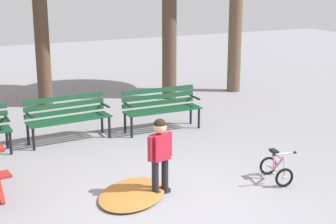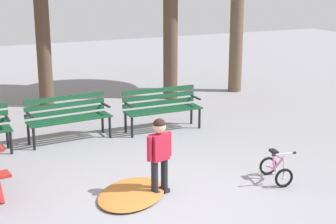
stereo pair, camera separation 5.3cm
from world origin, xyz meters
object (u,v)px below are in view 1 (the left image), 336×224
(park_bench_left, at_px, (68,115))
(park_bench_right, at_px, (161,106))
(kids_bicycle, at_px, (276,168))
(child_standing, at_px, (160,150))

(park_bench_left, bearing_deg, park_bench_right, -4.47)
(park_bench_left, height_order, kids_bicycle, park_bench_left)
(child_standing, xyz_separation_m, kids_bicycle, (1.82, -0.36, -0.47))
(child_standing, relative_size, kids_bicycle, 1.89)
(child_standing, height_order, kids_bicycle, child_standing)
(park_bench_right, height_order, kids_bicycle, park_bench_right)
(park_bench_left, bearing_deg, child_standing, -80.10)
(park_bench_left, relative_size, child_standing, 1.43)
(park_bench_right, bearing_deg, park_bench_left, 175.53)
(park_bench_left, relative_size, kids_bicycle, 2.71)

